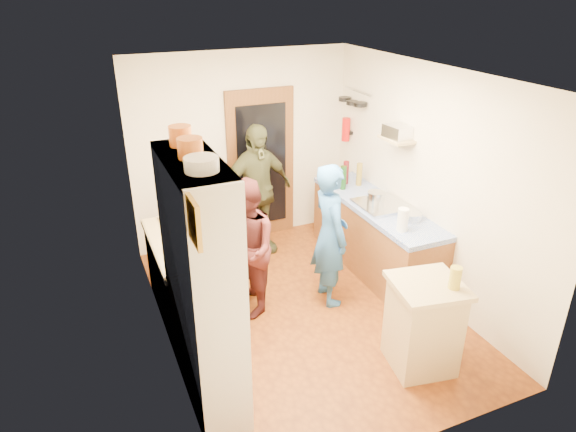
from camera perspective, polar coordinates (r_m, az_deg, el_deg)
floor at (r=5.88m, az=1.76°, el=-10.42°), size 3.00×4.00×0.02m
ceiling at (r=4.87m, az=2.17°, el=15.66°), size 3.00×4.00×0.02m
wall_back at (r=6.99m, az=-5.11°, el=7.39°), size 3.00×0.02×2.60m
wall_front at (r=3.75m, az=15.29°, el=-9.99°), size 3.00×0.02×2.60m
wall_left at (r=4.85m, az=-14.46°, el=-1.49°), size 0.02×4.00×2.60m
wall_right at (r=6.00m, az=15.15°, el=3.59°), size 0.02×4.00×2.60m
door_frame at (r=7.11m, az=-3.01°, el=5.64°), size 0.95×0.06×2.10m
door_glass at (r=7.08m, az=-2.91°, el=5.56°), size 0.70×0.02×1.70m
hutch_body at (r=4.28m, az=-9.50°, el=-7.80°), size 0.40×1.20×2.20m
hutch_top_shelf at (r=3.82m, az=-10.63°, el=6.01°), size 0.40×1.14×0.04m
plate_stack at (r=3.52m, az=-9.59°, el=5.70°), size 0.24×0.24×0.10m
orange_pot_a at (r=3.81m, az=-10.82°, el=7.45°), size 0.19×0.19×0.15m
orange_pot_b at (r=4.11m, az=-11.89°, el=8.71°), size 0.18×0.18×0.16m
left_counter_base at (r=5.70m, az=-11.25°, el=-7.01°), size 0.60×1.40×0.85m
left_counter_top at (r=5.48m, az=-11.63°, el=-3.00°), size 0.64×1.44×0.05m
toaster at (r=5.01m, az=-9.95°, el=-4.19°), size 0.26×0.21×0.17m
kettle at (r=5.25m, az=-11.81°, el=-2.98°), size 0.18×0.18×0.16m
orange_bowl at (r=5.57m, az=-11.18°, el=-1.65°), size 0.21×0.21×0.09m
chopping_board at (r=5.98m, az=-12.70°, el=-0.25°), size 0.31×0.23×0.02m
right_counter_base at (r=6.55m, az=9.52°, el=-2.46°), size 0.60×2.20×0.84m
right_counter_top at (r=6.36m, az=9.80°, el=1.14°), size 0.62×2.22×0.06m
hob at (r=6.26m, az=10.33°, el=1.22°), size 0.55×0.58×0.04m
pot_on_hob at (r=6.24m, az=9.75°, el=2.07°), size 0.21×0.21×0.14m
bottle_a at (r=6.67m, az=6.15°, el=4.26°), size 0.09×0.09×0.31m
bottle_b at (r=6.87m, az=6.45°, el=4.83°), size 0.09×0.09×0.31m
bottle_c at (r=6.83m, az=7.92°, el=4.61°), size 0.09×0.09×0.30m
paper_towel at (r=5.66m, az=12.64°, el=-0.41°), size 0.15×0.15×0.26m
mixing_bowl at (r=5.97m, az=13.49°, el=0.00°), size 0.24×0.24×0.09m
island_base at (r=5.06m, az=14.73°, el=-11.85°), size 0.64×0.64×0.86m
island_top at (r=4.81m, az=15.31°, el=-7.48°), size 0.72×0.72×0.05m
cutting_board at (r=4.82m, az=14.52°, el=-7.17°), size 0.39×0.34×0.02m
oil_jar at (r=4.74m, az=18.09°, el=-6.55°), size 0.12×0.12×0.21m
pan_rail at (r=6.97m, az=7.76°, el=13.58°), size 0.02×0.65×0.02m
pan_hang_a at (r=6.82m, az=8.01°, el=12.20°), size 0.18×0.18×0.05m
pan_hang_b at (r=6.99m, az=7.15°, el=12.39°), size 0.16×0.16×0.05m
pan_hang_c at (r=7.16m, az=6.34°, el=12.80°), size 0.17×0.17×0.05m
wall_shelf at (r=6.13m, az=11.97°, el=8.34°), size 0.26×0.42×0.03m
radio at (r=6.11m, az=12.04°, el=9.15°), size 0.25×0.32×0.15m
ext_bracket at (r=7.26m, az=6.85°, el=9.20°), size 0.06×0.10×0.04m
fire_extinguisher at (r=7.22m, az=6.45°, el=9.54°), size 0.11×0.11×0.32m
picture_frame at (r=3.15m, az=-10.41°, el=-0.69°), size 0.03×0.25×0.30m
person_hob at (r=5.66m, az=5.09°, el=-2.17°), size 0.44×0.63×1.65m
person_left at (r=5.53m, az=-4.51°, el=-3.44°), size 0.64×0.79×1.55m
person_back at (r=6.69m, az=-3.42°, el=2.84°), size 1.10×0.61×1.77m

